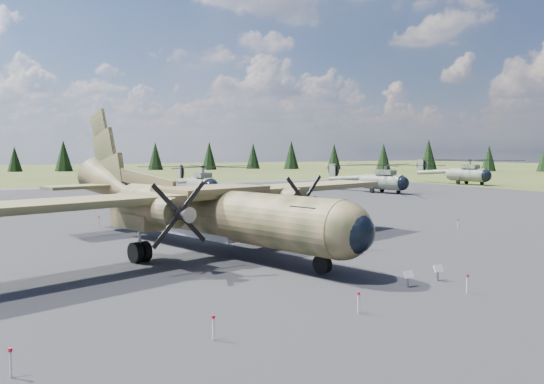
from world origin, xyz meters
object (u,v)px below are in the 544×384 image
transport_plane (201,204)px  helicopter_near (202,175)px  helicopter_mid (383,173)px  helicopter_far (468,167)px

transport_plane → helicopter_near: size_ratio=1.49×
helicopter_mid → helicopter_near: bearing=156.5°
transport_plane → helicopter_far: size_ratio=1.32×
transport_plane → helicopter_near: (13.72, 34.93, 0.15)m
helicopter_far → transport_plane: bearing=-158.0°
helicopter_near → helicopter_far: helicopter_far is taller
helicopter_near → helicopter_far: 55.02m
transport_plane → helicopter_mid: bearing=20.3°
helicopter_far → helicopter_near: bearing=176.4°
helicopter_near → helicopter_mid: 27.42m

